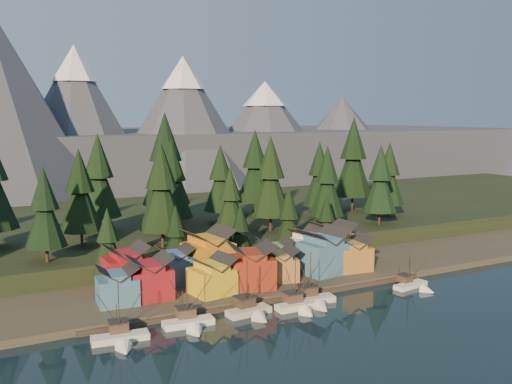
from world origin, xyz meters
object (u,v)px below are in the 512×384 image
boat_3 (299,299)px  boat_6 (414,281)px  house_back_1 (175,264)px  boat_2 (251,304)px  house_back_0 (126,266)px  house_front_1 (149,276)px  boat_0 (121,331)px  house_front_0 (117,284)px  boat_1 (190,316)px  boat_4 (314,294)px

boat_3 → boat_6: 31.05m
boat_3 → house_back_1: (-17.29, 25.09, 3.53)m
boat_2 → boat_3: (9.95, -1.61, -0.16)m
boat_6 → house_back_0: bearing=147.4°
house_back_0 → house_back_1: size_ratio=1.17×
boat_2 → house_front_1: (-15.74, 15.70, 3.71)m
boat_2 → boat_6: (40.99, -1.34, -0.67)m
boat_0 → boat_3: 36.10m
house_back_0 → boat_2: bearing=-55.1°
boat_2 → house_front_1: 22.54m
house_back_0 → house_back_1: house_back_0 is taller
house_front_1 → boat_0: bearing=-119.8°
house_back_1 → house_front_0: bearing=-147.4°
boat_1 → house_back_0: house_back_0 is taller
boat_3 → boat_6: size_ratio=1.15×
boat_1 → house_back_0: size_ratio=1.21×
boat_0 → boat_1: boat_1 is taller
boat_2 → boat_6: bearing=-7.4°
house_front_0 → house_back_1: (15.18, 8.42, 0.27)m
boat_0 → house_front_0: (3.63, 16.61, 3.47)m
boat_1 → boat_3: size_ratio=1.01×
boat_2 → house_front_0: 27.27m
boat_6 → house_back_1: (-48.34, 24.82, 4.04)m
boat_4 → house_back_1: boat_4 is taller
boat_1 → house_back_0: bearing=106.3°
boat_3 → boat_4: (4.77, 1.75, -0.04)m
boat_1 → house_back_1: size_ratio=1.41×
house_front_0 → house_back_0: bearing=69.5°
boat_0 → boat_3: size_ratio=0.98×
boat_2 → house_back_1: boat_2 is taller
boat_4 → boat_3: bearing=-152.6°
boat_2 → boat_4: size_ratio=1.02×
boat_0 → boat_6: boat_0 is taller
boat_4 → house_back_1: bearing=140.6°
boat_3 → house_front_0: 36.64m
house_front_0 → boat_0: bearing=-98.2°
boat_1 → house_back_1: (5.60, 23.72, 3.62)m
house_front_0 → boat_4: bearing=-17.7°
boat_6 → house_front_1: (-56.74, 17.04, 4.38)m
boat_6 → house_back_1: 54.49m
house_front_1 → house_back_0: (-2.55, 8.61, 0.39)m
boat_3 → house_front_1: bearing=146.5°
house_front_1 → house_back_1: size_ratio=1.08×
house_back_0 → boat_4: bearing=-38.2°
boat_1 → boat_2: (12.94, 0.24, 0.24)m
boat_1 → house_front_1: size_ratio=1.31×
house_front_0 → house_back_1: bearing=33.1°
boat_1 → boat_4: (27.66, 0.38, 0.04)m
boat_3 → boat_6: boat_3 is taller
boat_2 → house_back_1: (-7.34, 23.48, 3.37)m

